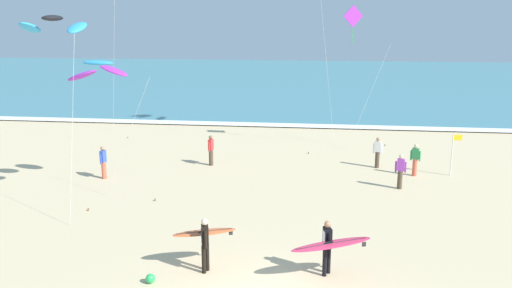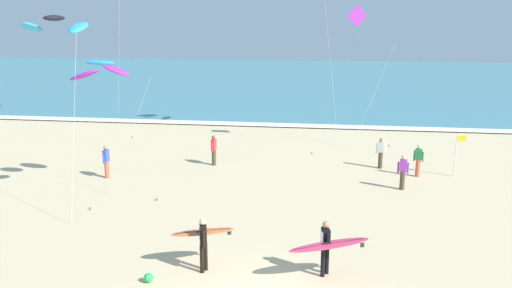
% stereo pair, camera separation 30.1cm
% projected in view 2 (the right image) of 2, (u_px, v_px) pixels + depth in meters
% --- Properties ---
extents(ocean_water, '(160.00, 60.00, 0.08)m').
position_uv_depth(ocean_water, '(319.00, 80.00, 66.10)').
color(ocean_water, teal).
rests_on(ocean_water, ground).
extents(shoreline_foam, '(160.00, 1.37, 0.01)m').
position_uv_depth(shoreline_foam, '(307.00, 126.00, 37.49)').
color(shoreline_foam, white).
rests_on(shoreline_foam, ocean_water).
extents(surfer_lead, '(2.00, 1.13, 1.71)m').
position_uv_depth(surfer_lead, '(203.00, 237.00, 16.01)').
color(surfer_lead, black).
rests_on(surfer_lead, ground).
extents(surfer_trailing, '(2.43, 1.21, 1.71)m').
position_uv_depth(surfer_trailing, '(327.00, 245.00, 15.45)').
color(surfer_trailing, black).
rests_on(surfer_trailing, ground).
extents(kite_arc_charcoal_mid, '(2.26, 2.13, 7.58)m').
position_uv_depth(kite_arc_charcoal_mid, '(55.00, 25.00, 18.09)').
color(kite_arc_charcoal_mid, '#2D99DB').
rests_on(kite_arc_charcoal_mid, ground).
extents(kite_arc_cobalt_far, '(3.29, 3.07, 5.80)m').
position_uv_depth(kite_arc_cobalt_far, '(101.00, 69.00, 21.86)').
color(kite_arc_cobalt_far, purple).
rests_on(kite_arc_cobalt_far, ground).
extents(kite_diamond_violet_high, '(2.82, 1.44, 8.20)m').
position_uv_depth(kite_diamond_violet_high, '(358.00, 21.00, 29.33)').
color(kite_diamond_violet_high, purple).
rests_on(kite_diamond_violet_high, ground).
extents(bystander_blue_top, '(0.22, 0.50, 1.59)m').
position_uv_depth(bystander_blue_top, '(106.00, 161.00, 25.34)').
color(bystander_blue_top, '#D8593F').
rests_on(bystander_blue_top, ground).
extents(bystander_red_top, '(0.25, 0.49, 1.59)m').
position_uv_depth(bystander_red_top, '(214.00, 150.00, 27.55)').
color(bystander_red_top, '#4C3D2D').
rests_on(bystander_red_top, ground).
extents(bystander_purple_top, '(0.50, 0.22, 1.59)m').
position_uv_depth(bystander_purple_top, '(403.00, 172.00, 23.61)').
color(bystander_purple_top, '#4C3D2D').
rests_on(bystander_purple_top, ground).
extents(bystander_white_top, '(0.48, 0.26, 1.59)m').
position_uv_depth(bystander_white_top, '(381.00, 153.00, 26.98)').
color(bystander_white_top, '#4C3D2D').
rests_on(bystander_white_top, ground).
extents(bystander_green_top, '(0.47, 0.29, 1.59)m').
position_uv_depth(bystander_green_top, '(418.00, 160.00, 25.55)').
color(bystander_green_top, '#D8593F').
rests_on(bystander_green_top, ground).
extents(lifeguard_flag, '(0.45, 0.05, 2.10)m').
position_uv_depth(lifeguard_flag, '(457.00, 151.00, 25.45)').
color(lifeguard_flag, silver).
rests_on(lifeguard_flag, ground).
extents(beach_ball, '(0.28, 0.28, 0.28)m').
position_uv_depth(beach_ball, '(149.00, 278.00, 15.40)').
color(beach_ball, green).
rests_on(beach_ball, ground).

